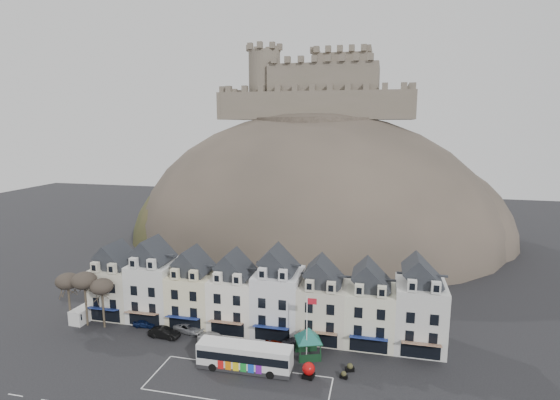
# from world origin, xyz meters

# --- Properties ---
(ground) EXTENTS (300.00, 300.00, 0.00)m
(ground) POSITION_xyz_m (0.00, 0.00, 0.00)
(ground) COLOR black
(ground) RESTS_ON ground
(coach_bay_markings) EXTENTS (22.00, 7.50, 0.01)m
(coach_bay_markings) POSITION_xyz_m (2.00, 1.25, 0.00)
(coach_bay_markings) COLOR silver
(coach_bay_markings) RESTS_ON ground
(townhouse_terrace) EXTENTS (54.40, 9.35, 11.80)m
(townhouse_terrace) POSITION_xyz_m (0.15, 15.97, 5.30)
(townhouse_terrace) COLOR beige
(townhouse_terrace) RESTS_ON ground
(castle_hill) EXTENTS (100.00, 76.00, 68.00)m
(castle_hill) POSITION_xyz_m (1.25, 68.95, 0.11)
(castle_hill) COLOR #3B352D
(castle_hill) RESTS_ON ground
(castle) EXTENTS (50.20, 22.20, 22.00)m
(castle) POSITION_xyz_m (0.51, 75.93, 40.19)
(castle) COLOR #655D4D
(castle) RESTS_ON ground
(tree_left_far) EXTENTS (3.61, 3.61, 8.24)m
(tree_left_far) POSITION_xyz_m (-29.00, 10.50, 6.90)
(tree_left_far) COLOR #3E3327
(tree_left_far) RESTS_ON ground
(tree_left_mid) EXTENTS (3.78, 3.78, 8.64)m
(tree_left_mid) POSITION_xyz_m (-26.00, 10.50, 7.24)
(tree_left_mid) COLOR #3E3327
(tree_left_mid) RESTS_ON ground
(tree_left_near) EXTENTS (3.43, 3.43, 7.84)m
(tree_left_near) POSITION_xyz_m (-23.00, 10.50, 6.55)
(tree_left_near) COLOR #3E3327
(tree_left_near) RESTS_ON ground
(bus) EXTENTS (12.21, 2.96, 3.44)m
(bus) POSITION_xyz_m (1.76, 4.36, 1.90)
(bus) COLOR #262628
(bus) RESTS_ON ground
(bus_shelter) EXTENTS (6.22, 6.22, 4.23)m
(bus_shelter) POSITION_xyz_m (9.13, 9.19, 3.28)
(bus_shelter) COLOR black
(bus_shelter) RESTS_ON ground
(red_buoy) EXTENTS (1.60, 1.60, 1.97)m
(red_buoy) POSITION_xyz_m (10.00, 4.44, 1.01)
(red_buoy) COLOR black
(red_buoy) RESTS_ON ground
(flagpole) EXTENTS (1.33, 0.14, 9.16)m
(flagpole) POSITION_xyz_m (9.20, 8.08, 5.23)
(flagpole) COLOR silver
(flagpole) RESTS_ON ground
(white_van) EXTENTS (2.41, 5.05, 2.26)m
(white_van) POSITION_xyz_m (-27.54, 12.00, 1.13)
(white_van) COLOR silver
(white_van) RESTS_ON ground
(planter_west) EXTENTS (1.21, 0.87, 1.09)m
(planter_west) POSITION_xyz_m (14.90, 7.00, 0.53)
(planter_west) COLOR black
(planter_west) RESTS_ON ground
(planter_east) EXTENTS (1.03, 0.69, 0.94)m
(planter_east) POSITION_xyz_m (14.27, 5.25, 0.45)
(planter_east) COLOR black
(planter_east) RESTS_ON ground
(car_navy) EXTENTS (3.67, 1.68, 1.22)m
(car_navy) POSITION_xyz_m (-16.93, 12.00, 0.61)
(car_navy) COLOR #0C173D
(car_navy) RESTS_ON ground
(car_black) EXTENTS (4.71, 1.89, 1.52)m
(car_black) POSITION_xyz_m (-12.35, 9.60, 0.76)
(car_black) COLOR black
(car_black) RESTS_ON ground
(car_silver) EXTENTS (5.10, 3.37, 1.32)m
(car_silver) POSITION_xyz_m (-9.60, 12.00, 0.66)
(car_silver) COLOR gray
(car_silver) RESTS_ON ground
(car_white) EXTENTS (5.66, 3.23, 1.54)m
(car_white) POSITION_xyz_m (-4.40, 9.50, 0.77)
(car_white) COLOR silver
(car_white) RESTS_ON ground
(car_maroon) EXTENTS (4.63, 2.83, 1.47)m
(car_maroon) POSITION_xyz_m (4.80, 9.50, 0.74)
(car_maroon) COLOR #570E04
(car_maroon) RESTS_ON ground
(car_charcoal) EXTENTS (4.66, 2.89, 1.45)m
(car_charcoal) POSITION_xyz_m (7.40, 10.88, 0.73)
(car_charcoal) COLOR black
(car_charcoal) RESTS_ON ground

